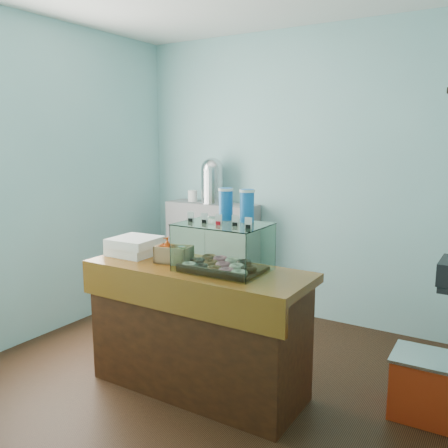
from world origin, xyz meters
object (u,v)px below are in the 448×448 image
Objects in this scene: display_case at (226,244)px; red_cooler at (429,387)px; counter at (197,328)px; coffee_urn at (212,180)px.

display_case is 1.59m from red_cooler.
red_cooler is at bearing 18.11° from counter.
counter reaches higher than red_cooler.
display_case is at bearing -163.07° from red_cooler.
counter is at bearing -163.41° from red_cooler.
red_cooler is (1.46, 0.48, -0.25)m from counter.
red_cooler is (2.35, -1.08, -1.14)m from coffee_urn.
display_case is 1.23× the size of coffee_urn.
display_case is 1.88m from coffee_urn.
red_cooler is at bearing 17.99° from display_case.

